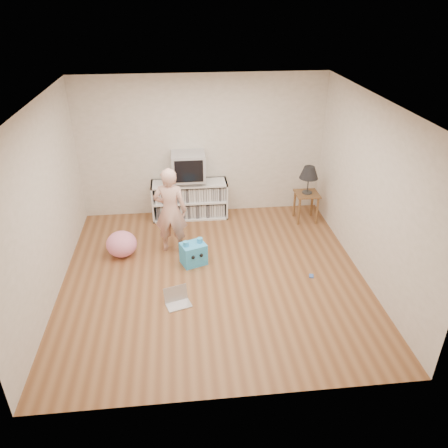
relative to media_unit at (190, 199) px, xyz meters
name	(u,v)px	position (x,y,z in m)	size (l,w,h in m)	color
ground	(214,276)	(0.27, -2.04, -0.35)	(4.50, 4.50, 0.00)	brown
walls	(213,199)	(0.27, -2.04, 0.95)	(4.52, 4.52, 2.60)	beige
ceiling	(211,103)	(0.27, -2.04, 2.25)	(4.50, 4.50, 0.01)	white
media_unit	(190,199)	(0.00, 0.00, 0.00)	(1.40, 0.45, 0.70)	white
dvd_deck	(189,181)	(0.00, -0.02, 0.39)	(0.45, 0.35, 0.07)	gray
crt_tv	(188,166)	(0.00, -0.02, 0.67)	(0.60, 0.53, 0.50)	#AAAAAF
side_table	(306,200)	(2.14, -0.39, 0.07)	(0.42, 0.42, 0.55)	brown
table_lamp	(309,173)	(2.14, -0.39, 0.59)	(0.34, 0.34, 0.52)	#333333
person	(170,211)	(-0.34, -1.20, 0.38)	(0.53, 0.35, 1.45)	#E2AC9A
laptop	(177,299)	(-0.28, -2.62, -0.29)	(0.40, 0.35, 0.23)	silver
playing_cards	(311,276)	(1.75, -2.21, -0.34)	(0.07, 0.09, 0.02)	#4466B6
plush_blue	(193,253)	(-0.01, -1.65, -0.17)	(0.45, 0.40, 0.43)	#34ADFF
plush_pink	(122,244)	(-1.15, -1.28, -0.14)	(0.49, 0.49, 0.42)	pink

